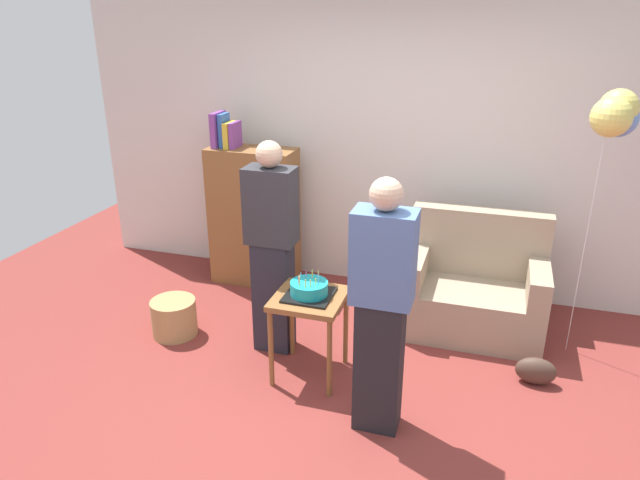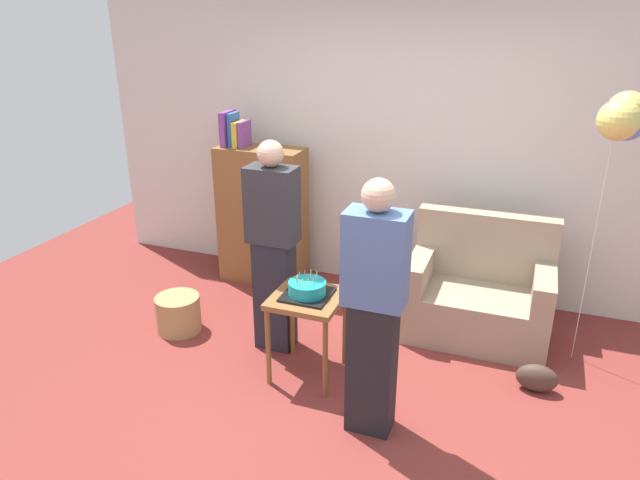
{
  "view_description": "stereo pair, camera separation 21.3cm",
  "coord_description": "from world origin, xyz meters",
  "px_view_note": "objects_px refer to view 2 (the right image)",
  "views": [
    {
      "loc": [
        0.87,
        -3.04,
        2.48
      ],
      "look_at": [
        -0.27,
        0.59,
        0.95
      ],
      "focal_mm": 32.66,
      "sensor_mm": 36.0,
      "label": 1
    },
    {
      "loc": [
        1.07,
        -2.97,
        2.48
      ],
      "look_at": [
        -0.27,
        0.59,
        0.95
      ],
      "focal_mm": 32.66,
      "sensor_mm": 36.0,
      "label": 2
    }
  ],
  "objects_px": {
    "bookshelf": "(262,214)",
    "person_holding_cake": "(374,310)",
    "wicker_basket": "(178,313)",
    "balloon_bunch": "(624,118)",
    "side_table": "(307,308)",
    "person_blowing_candles": "(273,247)",
    "handbag": "(537,378)",
    "couch": "(479,294)",
    "birthday_cake": "(307,289)"
  },
  "relations": [
    {
      "from": "bookshelf",
      "to": "person_blowing_candles",
      "type": "xyz_separation_m",
      "value": [
        0.62,
        -1.06,
        0.16
      ]
    },
    {
      "from": "birthday_cake",
      "to": "person_holding_cake",
      "type": "xyz_separation_m",
      "value": [
        0.58,
        -0.39,
        0.15
      ]
    },
    {
      "from": "balloon_bunch",
      "to": "wicker_basket",
      "type": "bearing_deg",
      "value": -167.05
    },
    {
      "from": "bookshelf",
      "to": "wicker_basket",
      "type": "bearing_deg",
      "value": -101.42
    },
    {
      "from": "bookshelf",
      "to": "person_holding_cake",
      "type": "xyz_separation_m",
      "value": [
        1.57,
        -1.72,
        0.16
      ]
    },
    {
      "from": "birthday_cake",
      "to": "person_blowing_candles",
      "type": "bearing_deg",
      "value": 144.14
    },
    {
      "from": "side_table",
      "to": "bookshelf",
      "type": "bearing_deg",
      "value": 126.69
    },
    {
      "from": "handbag",
      "to": "couch",
      "type": "bearing_deg",
      "value": 126.52
    },
    {
      "from": "person_holding_cake",
      "to": "handbag",
      "type": "bearing_deg",
      "value": -136.17
    },
    {
      "from": "bookshelf",
      "to": "handbag",
      "type": "height_order",
      "value": "bookshelf"
    },
    {
      "from": "handbag",
      "to": "balloon_bunch",
      "type": "relative_size",
      "value": 0.14
    },
    {
      "from": "handbag",
      "to": "balloon_bunch",
      "type": "bearing_deg",
      "value": 61.51
    },
    {
      "from": "bookshelf",
      "to": "birthday_cake",
      "type": "height_order",
      "value": "bookshelf"
    },
    {
      "from": "person_blowing_candles",
      "to": "bookshelf",
      "type": "bearing_deg",
      "value": 110.35
    },
    {
      "from": "couch",
      "to": "birthday_cake",
      "type": "distance_m",
      "value": 1.52
    },
    {
      "from": "couch",
      "to": "bookshelf",
      "type": "distance_m",
      "value": 2.11
    },
    {
      "from": "wicker_basket",
      "to": "balloon_bunch",
      "type": "bearing_deg",
      "value": 12.95
    },
    {
      "from": "wicker_basket",
      "to": "side_table",
      "type": "bearing_deg",
      "value": -9.23
    },
    {
      "from": "side_table",
      "to": "person_blowing_candles",
      "type": "relative_size",
      "value": 0.39
    },
    {
      "from": "side_table",
      "to": "handbag",
      "type": "xyz_separation_m",
      "value": [
        1.56,
        0.36,
        -0.43
      ]
    },
    {
      "from": "balloon_bunch",
      "to": "person_holding_cake",
      "type": "bearing_deg",
      "value": -134.39
    },
    {
      "from": "birthday_cake",
      "to": "handbag",
      "type": "xyz_separation_m",
      "value": [
        1.56,
        0.36,
        -0.58
      ]
    },
    {
      "from": "birthday_cake",
      "to": "balloon_bunch",
      "type": "relative_size",
      "value": 0.16
    },
    {
      "from": "side_table",
      "to": "balloon_bunch",
      "type": "relative_size",
      "value": 0.32
    },
    {
      "from": "birthday_cake",
      "to": "person_holding_cake",
      "type": "distance_m",
      "value": 0.72
    },
    {
      "from": "bookshelf",
      "to": "person_holding_cake",
      "type": "distance_m",
      "value": 2.34
    },
    {
      "from": "bookshelf",
      "to": "person_blowing_candles",
      "type": "bearing_deg",
      "value": -59.82
    },
    {
      "from": "person_blowing_candles",
      "to": "balloon_bunch",
      "type": "relative_size",
      "value": 0.82
    },
    {
      "from": "side_table",
      "to": "birthday_cake",
      "type": "distance_m",
      "value": 0.15
    },
    {
      "from": "bookshelf",
      "to": "handbag",
      "type": "bearing_deg",
      "value": -20.75
    },
    {
      "from": "couch",
      "to": "bookshelf",
      "type": "height_order",
      "value": "bookshelf"
    },
    {
      "from": "person_blowing_candles",
      "to": "balloon_bunch",
      "type": "bearing_deg",
      "value": 6.04
    },
    {
      "from": "couch",
      "to": "person_holding_cake",
      "type": "relative_size",
      "value": 0.67
    },
    {
      "from": "side_table",
      "to": "handbag",
      "type": "height_order",
      "value": "side_table"
    },
    {
      "from": "balloon_bunch",
      "to": "side_table",
      "type": "bearing_deg",
      "value": -153.97
    },
    {
      "from": "person_blowing_candles",
      "to": "balloon_bunch",
      "type": "distance_m",
      "value": 2.51
    },
    {
      "from": "wicker_basket",
      "to": "person_holding_cake",
      "type": "bearing_deg",
      "value": -18.25
    },
    {
      "from": "person_blowing_candles",
      "to": "wicker_basket",
      "type": "xyz_separation_m",
      "value": [
        -0.84,
        -0.07,
        -0.68
      ]
    },
    {
      "from": "birthday_cake",
      "to": "person_blowing_candles",
      "type": "relative_size",
      "value": 0.2
    },
    {
      "from": "person_blowing_candles",
      "to": "person_holding_cake",
      "type": "relative_size",
      "value": 1.0
    },
    {
      "from": "couch",
      "to": "bookshelf",
      "type": "relative_size",
      "value": 0.68
    },
    {
      "from": "bookshelf",
      "to": "side_table",
      "type": "xyz_separation_m",
      "value": [
        0.99,
        -1.33,
        -0.14
      ]
    },
    {
      "from": "side_table",
      "to": "birthday_cake",
      "type": "relative_size",
      "value": 1.97
    },
    {
      "from": "side_table",
      "to": "balloon_bunch",
      "type": "bearing_deg",
      "value": 26.03
    },
    {
      "from": "handbag",
      "to": "side_table",
      "type": "bearing_deg",
      "value": -166.84
    },
    {
      "from": "wicker_basket",
      "to": "handbag",
      "type": "distance_m",
      "value": 2.78
    },
    {
      "from": "couch",
      "to": "birthday_cake",
      "type": "bearing_deg",
      "value": -136.16
    },
    {
      "from": "couch",
      "to": "person_holding_cake",
      "type": "xyz_separation_m",
      "value": [
        -0.49,
        -1.42,
        0.49
      ]
    },
    {
      "from": "side_table",
      "to": "wicker_basket",
      "type": "relative_size",
      "value": 1.75
    },
    {
      "from": "wicker_basket",
      "to": "couch",
      "type": "bearing_deg",
      "value": 19.89
    }
  ]
}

